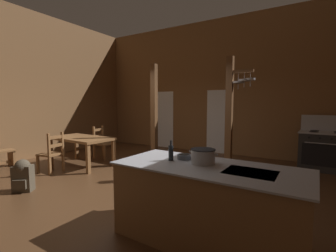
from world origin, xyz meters
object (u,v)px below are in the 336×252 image
at_px(dining_table, 81,141).
at_px(ladderback_chair_by_post, 52,153).
at_px(backpack, 23,174).
at_px(stockpot_on_counter, 203,156).
at_px(stove_range, 325,150).
at_px(bottle_tall_on_counter, 171,152).
at_px(mixing_bowl_on_counter, 184,157).
at_px(kitchen_island, 207,204).
at_px(ladderback_chair_near_window, 102,143).

bearing_deg(dining_table, ladderback_chair_by_post, -92.82).
distance_m(backpack, stockpot_on_counter, 3.49).
height_order(stove_range, ladderback_chair_by_post, stove_range).
xyz_separation_m(stove_range, stockpot_on_counter, (-1.40, -4.26, 0.51)).
relative_size(stove_range, bottle_tall_on_counter, 5.21).
height_order(mixing_bowl_on_counter, bottle_tall_on_counter, bottle_tall_on_counter).
relative_size(ladderback_chair_by_post, stockpot_on_counter, 2.61).
bearing_deg(kitchen_island, ladderback_chair_by_post, 169.69).
xyz_separation_m(ladderback_chair_by_post, stockpot_on_counter, (4.08, -0.68, 0.54)).
xyz_separation_m(dining_table, bottle_tall_on_counter, (3.64, -1.56, 0.35)).
bearing_deg(backpack, mixing_bowl_on_counter, 7.43).
xyz_separation_m(backpack, bottle_tall_on_counter, (3.01, 0.26, 0.69)).
bearing_deg(mixing_bowl_on_counter, ladderback_chair_by_post, 170.91).
bearing_deg(backpack, stockpot_on_counter, 5.51).
relative_size(stove_range, ladderback_chair_by_post, 1.39).
xyz_separation_m(stockpot_on_counter, bottle_tall_on_counter, (-0.40, -0.07, 0.01)).
distance_m(ladderback_chair_by_post, bottle_tall_on_counter, 3.79).
distance_m(ladderback_chair_by_post, mixing_bowl_on_counter, 3.86).
bearing_deg(stockpot_on_counter, mixing_bowl_on_counter, 165.17).
relative_size(ladderback_chair_by_post, backpack, 1.59).
bearing_deg(mixing_bowl_on_counter, stove_range, 67.91).
distance_m(ladderback_chair_near_window, mixing_bowl_on_counter, 4.54).
bearing_deg(kitchen_island, bottle_tall_on_counter, 179.41).
distance_m(dining_table, bottle_tall_on_counter, 3.97).
height_order(kitchen_island, bottle_tall_on_counter, bottle_tall_on_counter).
xyz_separation_m(stove_range, bottle_tall_on_counter, (-1.81, -4.33, 0.52)).
distance_m(ladderback_chair_near_window, backpack, 2.79).
height_order(dining_table, ladderback_chair_near_window, ladderback_chair_near_window).
xyz_separation_m(kitchen_island, ladderback_chair_near_window, (-4.28, 2.43, 0.00)).
bearing_deg(bottle_tall_on_counter, ladderback_chair_by_post, 168.42).
bearing_deg(stockpot_on_counter, ladderback_chair_by_post, 170.49).
xyz_separation_m(kitchen_island, ladderback_chair_by_post, (-4.17, 0.76, 0.00)).
bearing_deg(backpack, bottle_tall_on_counter, 4.90).
relative_size(ladderback_chair_near_window, bottle_tall_on_counter, 3.75).
relative_size(mixing_bowl_on_counter, bottle_tall_on_counter, 0.69).
bearing_deg(bottle_tall_on_counter, kitchen_island, -0.59).
height_order(ladderback_chair_near_window, ladderback_chair_by_post, same).
distance_m(stove_range, mixing_bowl_on_counter, 4.53).
bearing_deg(ladderback_chair_near_window, kitchen_island, -29.54).
relative_size(dining_table, stockpot_on_counter, 4.81).
xyz_separation_m(ladderback_chair_by_post, backpack, (0.67, -1.01, -0.14)).
bearing_deg(ladderback_chair_by_post, stockpot_on_counter, -9.51).
bearing_deg(ladderback_chair_by_post, kitchen_island, -10.31).
bearing_deg(mixing_bowl_on_counter, bottle_tall_on_counter, -126.21).
relative_size(ladderback_chair_by_post, mixing_bowl_on_counter, 5.47).
height_order(kitchen_island, ladderback_chair_by_post, ladderback_chair_by_post).
height_order(ladderback_chair_near_window, bottle_tall_on_counter, bottle_tall_on_counter).
bearing_deg(ladderback_chair_near_window, ladderback_chair_by_post, -86.18).
xyz_separation_m(ladderback_chair_near_window, stockpot_on_counter, (4.19, -2.35, 0.54)).
relative_size(stove_range, mixing_bowl_on_counter, 7.60).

